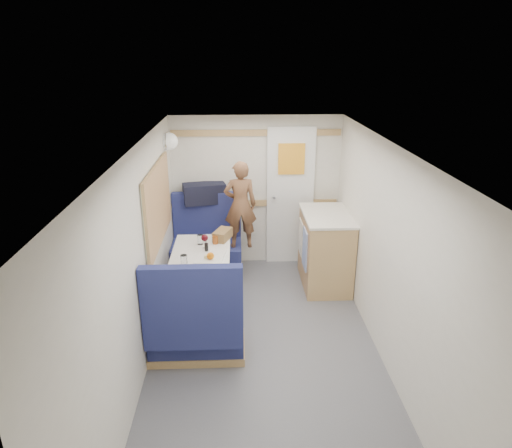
{
  "coord_description": "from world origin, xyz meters",
  "views": [
    {
      "loc": [
        -0.24,
        -3.54,
        2.73
      ],
      "look_at": [
        -0.06,
        0.9,
        1.05
      ],
      "focal_mm": 32.0,
      "sensor_mm": 36.0,
      "label": 1
    }
  ],
  "objects_px": {
    "orange_fruit": "(210,256)",
    "tumbler_mid": "(200,239)",
    "galley_counter": "(325,249)",
    "bread_loaf": "(223,235)",
    "dinette_table": "(202,263)",
    "duffel_bag": "(204,193)",
    "bench_far": "(207,253)",
    "dome_light": "(169,141)",
    "beer_glass": "(215,240)",
    "salt_grinder": "(206,245)",
    "bench_near": "(196,329)",
    "person": "(240,205)",
    "wine_glass": "(205,238)",
    "pepper_grinder": "(206,248)",
    "tumbler_left": "(184,260)",
    "tray": "(211,257)",
    "cheese_block": "(209,257)"
  },
  "relations": [
    {
      "from": "cheese_block",
      "to": "tumbler_left",
      "type": "bearing_deg",
      "value": -152.79
    },
    {
      "from": "bench_near",
      "to": "tumbler_mid",
      "type": "height_order",
      "value": "bench_near"
    },
    {
      "from": "salt_grinder",
      "to": "wine_glass",
      "type": "bearing_deg",
      "value": -177.81
    },
    {
      "from": "dinette_table",
      "to": "galley_counter",
      "type": "relative_size",
      "value": 1.0
    },
    {
      "from": "bench_far",
      "to": "bread_loaf",
      "type": "relative_size",
      "value": 3.91
    },
    {
      "from": "bench_far",
      "to": "dome_light",
      "type": "distance_m",
      "value": 1.5
    },
    {
      "from": "beer_glass",
      "to": "salt_grinder",
      "type": "distance_m",
      "value": 0.17
    },
    {
      "from": "bench_near",
      "to": "person",
      "type": "distance_m",
      "value": 1.78
    },
    {
      "from": "bench_far",
      "to": "galley_counter",
      "type": "height_order",
      "value": "bench_far"
    },
    {
      "from": "dinette_table",
      "to": "cheese_block",
      "type": "bearing_deg",
      "value": -67.38
    },
    {
      "from": "bench_near",
      "to": "tray",
      "type": "distance_m",
      "value": 0.81
    },
    {
      "from": "orange_fruit",
      "to": "tumbler_mid",
      "type": "distance_m",
      "value": 0.46
    },
    {
      "from": "duffel_bag",
      "to": "orange_fruit",
      "type": "distance_m",
      "value": 1.42
    },
    {
      "from": "bench_far",
      "to": "bread_loaf",
      "type": "height_order",
      "value": "bench_far"
    },
    {
      "from": "galley_counter",
      "to": "beer_glass",
      "type": "bearing_deg",
      "value": -164.23
    },
    {
      "from": "bench_near",
      "to": "tray",
      "type": "relative_size",
      "value": 2.93
    },
    {
      "from": "dinette_table",
      "to": "bread_loaf",
      "type": "height_order",
      "value": "bread_loaf"
    },
    {
      "from": "dinette_table",
      "to": "person",
      "type": "distance_m",
      "value": 0.94
    },
    {
      "from": "dome_light",
      "to": "person",
      "type": "relative_size",
      "value": 0.18
    },
    {
      "from": "dinette_table",
      "to": "tray",
      "type": "distance_m",
      "value": 0.28
    },
    {
      "from": "wine_glass",
      "to": "beer_glass",
      "type": "distance_m",
      "value": 0.19
    },
    {
      "from": "tumbler_left",
      "to": "salt_grinder",
      "type": "relative_size",
      "value": 1.34
    },
    {
      "from": "bench_near",
      "to": "duffel_bag",
      "type": "bearing_deg",
      "value": 90.71
    },
    {
      "from": "salt_grinder",
      "to": "tumbler_mid",
      "type": "bearing_deg",
      "value": 118.2
    },
    {
      "from": "dinette_table",
      "to": "duffel_bag",
      "type": "xyz_separation_m",
      "value": [
        -0.02,
        1.12,
        0.46
      ]
    },
    {
      "from": "bench_far",
      "to": "beer_glass",
      "type": "bearing_deg",
      "value": -77.98
    },
    {
      "from": "dinette_table",
      "to": "bench_near",
      "type": "relative_size",
      "value": 0.88
    },
    {
      "from": "galley_counter",
      "to": "salt_grinder",
      "type": "distance_m",
      "value": 1.53
    },
    {
      "from": "beer_glass",
      "to": "pepper_grinder",
      "type": "bearing_deg",
      "value": -109.41
    },
    {
      "from": "pepper_grinder",
      "to": "tumbler_left",
      "type": "bearing_deg",
      "value": -123.06
    },
    {
      "from": "person",
      "to": "dome_light",
      "type": "bearing_deg",
      "value": -12.91
    },
    {
      "from": "tray",
      "to": "beer_glass",
      "type": "xyz_separation_m",
      "value": [
        0.03,
        0.37,
        0.04
      ]
    },
    {
      "from": "duffel_bag",
      "to": "beer_glass",
      "type": "xyz_separation_m",
      "value": [
        0.17,
        -0.94,
        -0.26
      ]
    },
    {
      "from": "orange_fruit",
      "to": "beer_glass",
      "type": "height_order",
      "value": "beer_glass"
    },
    {
      "from": "galley_counter",
      "to": "salt_grinder",
      "type": "xyz_separation_m",
      "value": [
        -1.41,
        -0.51,
        0.3
      ]
    },
    {
      "from": "person",
      "to": "duffel_bag",
      "type": "height_order",
      "value": "person"
    },
    {
      "from": "pepper_grinder",
      "to": "tray",
      "type": "bearing_deg",
      "value": -67.93
    },
    {
      "from": "duffel_bag",
      "to": "bread_loaf",
      "type": "bearing_deg",
      "value": -85.99
    },
    {
      "from": "duffel_bag",
      "to": "orange_fruit",
      "type": "xyz_separation_m",
      "value": [
        0.14,
        -1.39,
        -0.25
      ]
    },
    {
      "from": "galley_counter",
      "to": "bread_loaf",
      "type": "bearing_deg",
      "value": -168.65
    },
    {
      "from": "wine_glass",
      "to": "pepper_grinder",
      "type": "height_order",
      "value": "wine_glass"
    },
    {
      "from": "bench_near",
      "to": "bread_loaf",
      "type": "bearing_deg",
      "value": 79.07
    },
    {
      "from": "duffel_bag",
      "to": "tumbler_left",
      "type": "bearing_deg",
      "value": -107.42
    },
    {
      "from": "tumbler_left",
      "to": "beer_glass",
      "type": "distance_m",
      "value": 0.62
    },
    {
      "from": "bench_far",
      "to": "orange_fruit",
      "type": "distance_m",
      "value": 1.23
    },
    {
      "from": "tumbler_left",
      "to": "salt_grinder",
      "type": "height_order",
      "value": "tumbler_left"
    },
    {
      "from": "bench_far",
      "to": "dome_light",
      "type": "xyz_separation_m",
      "value": [
        -0.39,
        -0.01,
        1.45
      ]
    },
    {
      "from": "dome_light",
      "to": "orange_fruit",
      "type": "bearing_deg",
      "value": -65.63
    },
    {
      "from": "bench_far",
      "to": "beer_glass",
      "type": "xyz_separation_m",
      "value": [
        0.15,
        -0.69,
        0.47
      ]
    },
    {
      "from": "bench_near",
      "to": "wine_glass",
      "type": "relative_size",
      "value": 6.25
    }
  ]
}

